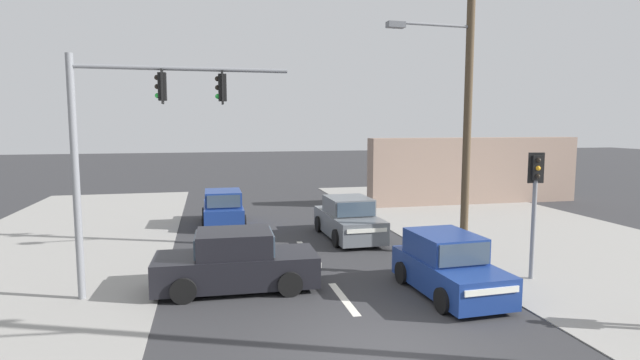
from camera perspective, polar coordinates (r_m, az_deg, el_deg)
name	(u,v)px	position (r m, az deg, el deg)	size (l,w,h in m)	color
ground_plane	(385,352)	(10.17, 7.44, -18.88)	(140.00, 140.00, 0.00)	#303033
lane_dash_mid	(343,298)	(12.81, 2.70, -13.35)	(0.20, 2.40, 0.01)	silver
lane_dash_far	(305,249)	(17.47, -1.69, -7.94)	(0.20, 2.40, 0.01)	silver
utility_pole_midground_right	(465,87)	(17.04, 16.25, 10.16)	(3.78, 0.44, 10.31)	#4C3D2B
traffic_signal_mast	(131,132)	(13.14, -20.84, 5.18)	(5.29, 0.46, 6.00)	slate
pedestal_signal_right_kerb	(535,194)	(14.95, 23.35, -1.48)	(0.44, 0.31, 3.56)	slate
shopfront_wall_far	(475,171)	(28.54, 17.26, 1.03)	(12.00, 1.00, 3.60)	gray
sedan_kerbside_parked	(236,263)	(13.46, -9.57, -9.33)	(4.28, 1.97, 1.56)	black
hatchback_oncoming_mid	(448,267)	(13.36, 14.42, -9.56)	(1.91, 3.70, 1.53)	navy
hatchback_crossing_left	(223,209)	(21.85, -11.02, -3.27)	(1.79, 3.64, 1.53)	navy
sedan_receding_far	(348,220)	(19.11, 3.27, -4.54)	(1.97, 4.28, 1.56)	slate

